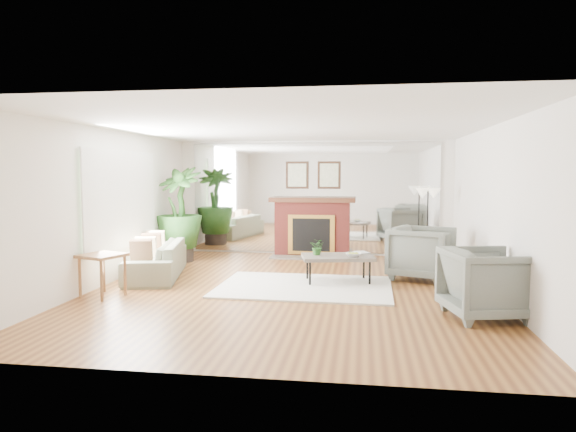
% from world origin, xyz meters
% --- Properties ---
extents(ground, '(7.00, 7.00, 0.00)m').
position_xyz_m(ground, '(0.00, 0.00, 0.00)').
color(ground, brown).
rests_on(ground, ground).
extents(wall_left, '(0.02, 7.00, 2.50)m').
position_xyz_m(wall_left, '(-2.99, 0.00, 1.25)').
color(wall_left, white).
rests_on(wall_left, ground).
extents(wall_right, '(0.02, 7.00, 2.50)m').
position_xyz_m(wall_right, '(2.99, 0.00, 1.25)').
color(wall_right, white).
rests_on(wall_right, ground).
extents(wall_back, '(6.00, 0.02, 2.50)m').
position_xyz_m(wall_back, '(0.00, 3.49, 1.25)').
color(wall_back, white).
rests_on(wall_back, ground).
extents(mirror_panel, '(5.40, 0.04, 2.40)m').
position_xyz_m(mirror_panel, '(0.00, 3.47, 1.25)').
color(mirror_panel, silver).
rests_on(mirror_panel, wall_back).
extents(window_panel, '(0.04, 2.40, 1.50)m').
position_xyz_m(window_panel, '(-2.96, 0.40, 1.35)').
color(window_panel, '#B2E09E').
rests_on(window_panel, wall_left).
extents(fireplace, '(1.85, 0.83, 2.05)m').
position_xyz_m(fireplace, '(0.00, 3.26, 0.66)').
color(fireplace, maroon).
rests_on(fireplace, ground).
extents(area_rug, '(2.72, 1.97, 0.03)m').
position_xyz_m(area_rug, '(0.19, 0.12, 0.01)').
color(area_rug, silver).
rests_on(area_rug, ground).
extents(coffee_table, '(1.25, 0.88, 0.46)m').
position_xyz_m(coffee_table, '(0.69, 0.52, 0.42)').
color(coffee_table, '#61594C').
rests_on(coffee_table, ground).
extents(sofa, '(1.24, 2.18, 0.60)m').
position_xyz_m(sofa, '(-2.45, 0.59, 0.30)').
color(sofa, slate).
rests_on(sofa, ground).
extents(armchair_back, '(1.26, 1.25, 0.90)m').
position_xyz_m(armchair_back, '(2.08, 1.05, 0.45)').
color(armchair_back, slate).
rests_on(armchair_back, ground).
extents(armchair_front, '(1.14, 1.12, 0.87)m').
position_xyz_m(armchair_front, '(2.60, -1.25, 0.44)').
color(armchair_front, slate).
rests_on(armchair_front, ground).
extents(side_table, '(0.70, 0.70, 0.62)m').
position_xyz_m(side_table, '(-2.65, -0.88, 0.52)').
color(side_table, olive).
rests_on(side_table, ground).
extents(potted_ficus, '(1.15, 1.15, 1.92)m').
position_xyz_m(potted_ficus, '(-2.60, 2.16, 1.02)').
color(potted_ficus, black).
rests_on(potted_ficus, ground).
extents(floor_lamp, '(0.49, 0.27, 1.50)m').
position_xyz_m(floor_lamp, '(2.35, 2.66, 1.28)').
color(floor_lamp, black).
rests_on(floor_lamp, ground).
extents(tabletop_plant, '(0.29, 0.27, 0.27)m').
position_xyz_m(tabletop_plant, '(0.36, 0.52, 0.59)').
color(tabletop_plant, '#315A21').
rests_on(tabletop_plant, coffee_table).
extents(fruit_bowl, '(0.26, 0.26, 0.06)m').
position_xyz_m(fruit_bowl, '(0.94, 0.43, 0.49)').
color(fruit_bowl, olive).
rests_on(fruit_bowl, coffee_table).
extents(book, '(0.29, 0.32, 0.02)m').
position_xyz_m(book, '(0.98, 0.78, 0.47)').
color(book, olive).
rests_on(book, coffee_table).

